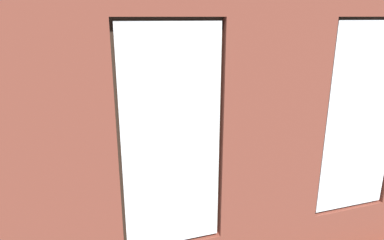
# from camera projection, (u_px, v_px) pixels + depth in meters

# --- Properties ---
(ground_plane) EXTENTS (6.93, 6.24, 0.10)m
(ground_plane) POSITION_uv_depth(u_px,v_px,m) (189.00, 172.00, 6.36)
(ground_plane) COLOR brown
(brick_wall_with_windows) EXTENTS (6.33, 0.30, 3.31)m
(brick_wall_with_windows) POSITION_uv_depth(u_px,v_px,m) (272.00, 132.00, 3.38)
(brick_wall_with_windows) COLOR brown
(brick_wall_with_windows) RESTS_ON ground_plane
(couch_by_window) EXTENTS (1.98, 0.87, 0.80)m
(couch_by_window) POSITION_uv_depth(u_px,v_px,m) (171.00, 226.00, 4.08)
(couch_by_window) COLOR black
(couch_by_window) RESTS_ON ground_plane
(couch_left) EXTENTS (1.00, 2.11, 0.80)m
(couch_left) POSITION_uv_depth(u_px,v_px,m) (298.00, 136.00, 7.16)
(couch_left) COLOR black
(couch_left) RESTS_ON ground_plane
(coffee_table) EXTENTS (1.34, 0.77, 0.45)m
(coffee_table) POSITION_uv_depth(u_px,v_px,m) (176.00, 151.00, 6.18)
(coffee_table) COLOR tan
(coffee_table) RESTS_ON ground_plane
(cup_ceramic) EXTENTS (0.09, 0.09, 0.11)m
(cup_ceramic) POSITION_uv_depth(u_px,v_px,m) (183.00, 147.00, 6.07)
(cup_ceramic) COLOR #B23D38
(cup_ceramic) RESTS_ON coffee_table
(candle_jar) EXTENTS (0.08, 0.08, 0.12)m
(candle_jar) POSITION_uv_depth(u_px,v_px,m) (176.00, 145.00, 6.14)
(candle_jar) COLOR #B7333D
(candle_jar) RESTS_ON coffee_table
(remote_gray) EXTENTS (0.14, 0.17, 0.02)m
(remote_gray) POSITION_uv_depth(u_px,v_px,m) (193.00, 143.00, 6.39)
(remote_gray) COLOR #59595B
(remote_gray) RESTS_ON coffee_table
(remote_black) EXTENTS (0.17, 0.14, 0.02)m
(remote_black) POSITION_uv_depth(u_px,v_px,m) (156.00, 153.00, 5.93)
(remote_black) COLOR black
(remote_black) RESTS_ON coffee_table
(remote_silver) EXTENTS (0.16, 0.15, 0.02)m
(remote_silver) POSITION_uv_depth(u_px,v_px,m) (166.00, 147.00, 6.20)
(remote_silver) COLOR #B2B2B7
(remote_silver) RESTS_ON coffee_table
(media_console) EXTENTS (1.27, 0.42, 0.57)m
(media_console) POSITION_uv_depth(u_px,v_px,m) (25.00, 164.00, 5.91)
(media_console) COLOR black
(media_console) RESTS_ON ground_plane
(tv_flatscreen) EXTENTS (1.08, 0.20, 0.71)m
(tv_flatscreen) POSITION_uv_depth(u_px,v_px,m) (19.00, 129.00, 5.73)
(tv_flatscreen) COLOR black
(tv_flatscreen) RESTS_ON media_console
(papasan_chair) EXTENTS (1.18, 1.18, 0.72)m
(papasan_chair) POSITION_uv_depth(u_px,v_px,m) (160.00, 119.00, 7.87)
(papasan_chair) COLOR olive
(papasan_chair) RESTS_ON ground_plane
(potted_plant_by_left_couch) EXTENTS (0.26, 0.26, 0.56)m
(potted_plant_by_left_couch) POSITION_uv_depth(u_px,v_px,m) (248.00, 117.00, 8.38)
(potted_plant_by_left_couch) COLOR #9E5638
(potted_plant_by_left_couch) RESTS_ON ground_plane
(potted_plant_between_couches) EXTENTS (0.94, 1.00, 1.30)m
(potted_plant_between_couches) POSITION_uv_depth(u_px,v_px,m) (276.00, 179.00, 4.44)
(potted_plant_between_couches) COLOR brown
(potted_plant_between_couches) RESTS_ON ground_plane
(potted_plant_mid_room_small) EXTENTS (0.46, 0.46, 0.65)m
(potted_plant_mid_room_small) POSITION_uv_depth(u_px,v_px,m) (211.00, 130.00, 7.22)
(potted_plant_mid_room_small) COLOR beige
(potted_plant_mid_room_small) RESTS_ON ground_plane
(potted_plant_corner_near_left) EXTENTS (0.73, 0.76, 1.31)m
(potted_plant_corner_near_left) POSITION_uv_depth(u_px,v_px,m) (260.00, 93.00, 8.80)
(potted_plant_corner_near_left) COLOR gray
(potted_plant_corner_near_left) RESTS_ON ground_plane
(potted_plant_foreground_right) EXTENTS (0.79, 0.79, 1.06)m
(potted_plant_foreground_right) POSITION_uv_depth(u_px,v_px,m) (46.00, 119.00, 7.30)
(potted_plant_foreground_right) COLOR #47423D
(potted_plant_foreground_right) RESTS_ON ground_plane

